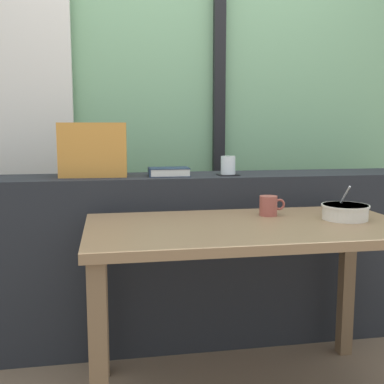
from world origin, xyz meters
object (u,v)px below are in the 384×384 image
(coaster_square, at_px, (228,175))
(ceramic_mug, at_px, (269,206))
(throw_pillow, at_px, (93,150))
(soup_bowl, at_px, (345,212))
(juice_glass, at_px, (228,166))
(closed_book, at_px, (168,172))
(breakfast_table, at_px, (248,251))

(coaster_square, height_order, ceramic_mug, coaster_square)
(throw_pillow, xyz_separation_m, soup_bowl, (1.03, -0.56, -0.24))
(juice_glass, height_order, ceramic_mug, juice_glass)
(coaster_square, distance_m, soup_bowl, 0.63)
(throw_pillow, height_order, soup_bowl, throw_pillow)
(closed_book, distance_m, soup_bowl, 0.86)
(throw_pillow, distance_m, ceramic_mug, 0.89)
(breakfast_table, xyz_separation_m, soup_bowl, (0.42, 0.02, 0.14))
(breakfast_table, distance_m, closed_book, 0.66)
(soup_bowl, height_order, ceramic_mug, soup_bowl)
(coaster_square, relative_size, ceramic_mug, 0.88)
(ceramic_mug, bearing_deg, throw_pillow, 150.48)
(coaster_square, bearing_deg, soup_bowl, -53.90)
(breakfast_table, bearing_deg, closed_book, 114.07)
(ceramic_mug, bearing_deg, soup_bowl, -26.15)
(coaster_square, relative_size, throw_pillow, 0.31)
(juice_glass, relative_size, soup_bowl, 0.48)
(breakfast_table, bearing_deg, throw_pillow, 136.33)
(breakfast_table, relative_size, soup_bowl, 6.58)
(juice_glass, height_order, closed_book, juice_glass)
(coaster_square, bearing_deg, breakfast_table, -95.39)
(breakfast_table, xyz_separation_m, ceramic_mug, (0.14, 0.16, 0.15))
(soup_bowl, relative_size, ceramic_mug, 1.71)
(ceramic_mug, bearing_deg, breakfast_table, -130.73)
(closed_book, bearing_deg, breakfast_table, -65.93)
(coaster_square, xyz_separation_m, juice_glass, (0.00, -0.00, 0.04))
(soup_bowl, bearing_deg, throw_pillow, 151.38)
(ceramic_mug, bearing_deg, closed_book, 134.28)
(breakfast_table, relative_size, coaster_square, 12.69)
(soup_bowl, bearing_deg, breakfast_table, -177.09)
(breakfast_table, bearing_deg, coaster_square, 84.61)
(closed_book, xyz_separation_m, throw_pillow, (-0.36, 0.03, 0.11))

